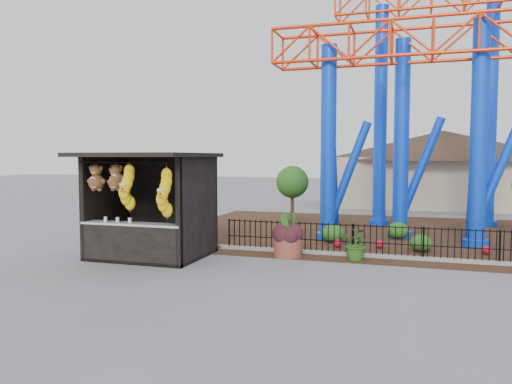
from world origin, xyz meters
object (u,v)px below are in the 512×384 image
(terracotta_planter, at_px, (288,247))
(potted_plant, at_px, (357,244))
(prize_booth, at_px, (147,207))
(roller_coaster, at_px, (434,66))

(terracotta_planter, xyz_separation_m, potted_plant, (2.04, 0.09, 0.20))
(terracotta_planter, distance_m, potted_plant, 2.05)
(prize_booth, relative_size, roller_coaster, 0.32)
(roller_coaster, relative_size, terracotta_planter, 12.93)
(roller_coaster, bearing_deg, terracotta_planter, -125.61)
(terracotta_planter, bearing_deg, potted_plant, 2.57)
(potted_plant, bearing_deg, terracotta_planter, -158.69)
(prize_booth, relative_size, potted_plant, 3.56)
(prize_booth, distance_m, roller_coaster, 11.98)
(prize_booth, xyz_separation_m, potted_plant, (5.96, 1.55, -1.03))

